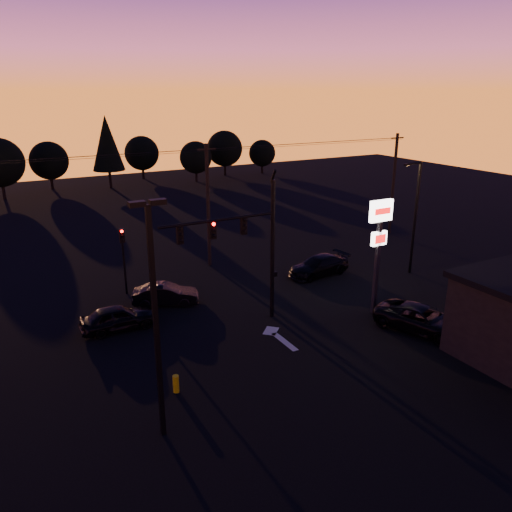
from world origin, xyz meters
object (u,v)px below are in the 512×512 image
(secondary_signal, at_px, (123,252))
(traffic_signal_mast, at_px, (247,239))
(pylon_sign, at_px, (379,233))
(streetlight, at_px, (415,213))
(car_right, at_px, (319,266))
(parking_lot_light, at_px, (155,308))
(bollard, at_px, (176,384))
(car_left, at_px, (118,318))
(suv_parked, at_px, (422,319))
(car_mid, at_px, (166,294))

(secondary_signal, bearing_deg, traffic_signal_mast, -56.81)
(secondary_signal, bearing_deg, pylon_sign, -39.77)
(streetlight, distance_m, car_right, 7.58)
(parking_lot_light, height_order, car_right, parking_lot_light)
(secondary_signal, height_order, bollard, secondary_signal)
(traffic_signal_mast, height_order, bollard, traffic_signal_mast)
(secondary_signal, xyz_separation_m, bollard, (-1.09, -12.09, -2.45))
(bollard, bearing_deg, car_left, 95.12)
(pylon_sign, height_order, suv_parked, pylon_sign)
(car_mid, xyz_separation_m, car_right, (11.26, -0.33, 0.03))
(secondary_signal, relative_size, bollard, 5.34)
(parking_lot_light, relative_size, suv_parked, 1.79)
(car_left, xyz_separation_m, car_right, (14.68, 1.65, -0.01))
(parking_lot_light, bearing_deg, car_mid, 70.25)
(car_mid, relative_size, suv_parked, 0.78)
(traffic_signal_mast, xyz_separation_m, streetlight, (14.01, 1.51, -0.52))
(bollard, relative_size, car_left, 0.20)
(traffic_signal_mast, height_order, car_mid, traffic_signal_mast)
(car_right, distance_m, suv_parked, 9.89)
(secondary_signal, xyz_separation_m, suv_parked, (12.70, -13.06, -2.15))
(traffic_signal_mast, relative_size, streetlight, 1.07)
(pylon_sign, xyz_separation_m, car_mid, (-10.32, 7.14, -4.26))
(streetlight, bearing_deg, traffic_signal_mast, -173.86)
(secondary_signal, distance_m, car_left, 5.57)
(traffic_signal_mast, relative_size, suv_parked, 1.68)
(parking_lot_light, height_order, suv_parked, parking_lot_light)
(pylon_sign, distance_m, suv_parked, 5.26)
(secondary_signal, height_order, parking_lot_light, parking_lot_light)
(car_left, bearing_deg, secondary_signal, -18.83)
(car_left, distance_m, car_right, 14.77)
(bollard, bearing_deg, parking_lot_light, -120.49)
(traffic_signal_mast, distance_m, bollard, 8.80)
(streetlight, xyz_separation_m, car_right, (-5.97, 2.81, -3.74))
(streetlight, xyz_separation_m, car_mid, (-17.23, 3.14, -3.77))
(car_mid, height_order, car_right, car_right)
(bollard, bearing_deg, car_mid, 73.33)
(pylon_sign, distance_m, car_mid, 13.25)
(streetlight, relative_size, car_mid, 2.02)
(bollard, xyz_separation_m, car_left, (-0.65, 7.26, 0.29))
(bollard, distance_m, car_right, 16.62)
(bollard, distance_m, car_left, 7.30)
(pylon_sign, bearing_deg, bollard, -170.88)
(car_right, bearing_deg, parking_lot_light, -59.35)
(secondary_signal, distance_m, streetlight, 19.89)
(secondary_signal, bearing_deg, streetlight, -17.56)
(suv_parked, bearing_deg, car_left, 129.50)
(streetlight, bearing_deg, parking_lot_light, -158.35)
(bollard, bearing_deg, secondary_signal, 84.85)
(traffic_signal_mast, xyz_separation_m, car_left, (-6.64, 2.67, -4.24))
(parking_lot_light, bearing_deg, streetlight, 21.65)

